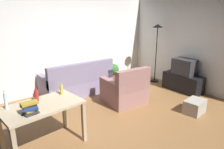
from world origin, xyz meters
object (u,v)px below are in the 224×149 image
at_px(bottle_clear, 6,101).
at_px(bottle_squat, 62,89).
at_px(book_stack, 30,108).
at_px(torchiere_lamp, 157,37).
at_px(tv, 184,67).
at_px(bottle_red, 36,95).
at_px(desk, 42,111).
at_px(potted_plant, 113,71).
at_px(storage_box, 195,107).
at_px(armchair, 125,91).
at_px(couch, 78,83).
at_px(tv_stand, 183,82).

relative_size(bottle_clear, bottle_squat, 1.44).
bearing_deg(book_stack, torchiere_lamp, 18.26).
bearing_deg(bottle_squat, tv, -0.85).
xyz_separation_m(tv, bottle_red, (-4.05, 0.02, 0.16)).
height_order(tv, desk, tv).
bearing_deg(potted_plant, storage_box, -89.10).
xyz_separation_m(torchiere_lamp, armchair, (-1.85, -0.68, -1.09)).
distance_m(potted_plant, storage_box, 2.88).
bearing_deg(tv, desk, 92.27).
bearing_deg(armchair, bottle_squat, 14.02).
distance_m(desk, bottle_squat, 0.52).
height_order(tv, torchiere_lamp, torchiere_lamp).
bearing_deg(couch, tv_stand, 147.56).
bearing_deg(potted_plant, tv, -61.50).
bearing_deg(tv, potted_plant, 28.50).
bearing_deg(tv, bottle_clear, 89.95).
height_order(couch, armchair, same).
bearing_deg(desk, tv, -4.28).
bearing_deg(storage_box, armchair, 123.02).
relative_size(couch, storage_box, 3.85).
bearing_deg(torchiere_lamp, tv_stand, -90.00).
bearing_deg(potted_plant, torchiere_lamp, -40.01).
xyz_separation_m(torchiere_lamp, storage_box, (-0.98, -2.01, -1.26)).
distance_m(armchair, bottle_clear, 2.73).
bearing_deg(bottle_squat, potted_plant, 35.59).
height_order(couch, bottle_squat, bottle_squat).
distance_m(tv_stand, bottle_red, 4.09).
bearing_deg(armchair, bottle_clear, 11.82).
xyz_separation_m(couch, armchair, (0.64, -1.23, 0.01)).
bearing_deg(tv, book_stack, 94.98).
bearing_deg(bottle_red, tv, -0.32).
xyz_separation_m(tv_stand, desk, (-4.03, -0.16, 0.41)).
relative_size(desk, storage_box, 2.65).
bearing_deg(desk, torchiere_lamp, 9.95).
bearing_deg(armchair, bottle_red, 12.86).
distance_m(bottle_red, bottle_squat, 0.45).
height_order(storage_box, bottle_squat, bottle_squat).
relative_size(torchiere_lamp, book_stack, 7.94).
xyz_separation_m(couch, tv, (2.49, -1.58, 0.39)).
height_order(storage_box, book_stack, book_stack).
xyz_separation_m(couch, potted_plant, (1.46, 0.31, 0.02)).
xyz_separation_m(tv_stand, bottle_clear, (-4.49, 0.00, 0.65)).
height_order(bottle_red, book_stack, bottle_red).
height_order(armchair, storage_box, armchair).
distance_m(tv_stand, book_stack, 4.32).
bearing_deg(storage_box, couch, 120.50).
height_order(couch, tv, same).
relative_size(potted_plant, armchair, 0.59).
bearing_deg(tv_stand, desk, 92.27).
bearing_deg(bottle_red, potted_plant, 31.81).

